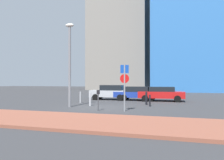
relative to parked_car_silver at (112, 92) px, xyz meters
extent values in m
plane|color=#38383A|center=(1.14, -7.05, -0.82)|extent=(120.00, 120.00, 0.00)
cube|color=#93513D|center=(1.14, -12.87, -0.75)|extent=(40.00, 4.13, 0.14)
cube|color=#B7BABF|center=(-0.01, 0.00, -0.15)|extent=(4.60, 1.98, 0.70)
cube|color=black|center=(0.03, 0.00, 0.48)|extent=(2.37, 1.74, 0.56)
cylinder|color=black|center=(-1.51, -0.96, -0.50)|extent=(0.65, 0.25, 0.64)
cylinder|color=black|center=(-1.59, 0.83, -0.50)|extent=(0.65, 0.25, 0.64)
cylinder|color=black|center=(1.56, -0.83, -0.50)|extent=(0.65, 0.25, 0.64)
cylinder|color=black|center=(1.49, 0.96, -0.50)|extent=(0.65, 0.25, 0.64)
cube|color=#1E389E|center=(2.72, -0.01, -0.21)|extent=(4.57, 1.84, 0.58)
cube|color=black|center=(2.76, -0.01, 0.35)|extent=(2.51, 1.68, 0.54)
cylinder|color=black|center=(1.16, -0.91, -0.50)|extent=(0.64, 0.22, 0.64)
cylinder|color=black|center=(1.17, 0.91, -0.50)|extent=(0.64, 0.22, 0.64)
cylinder|color=black|center=(4.26, -0.92, -0.50)|extent=(0.64, 0.22, 0.64)
cylinder|color=black|center=(4.27, 0.90, -0.50)|extent=(0.64, 0.22, 0.64)
cube|color=red|center=(5.24, -0.18, -0.17)|extent=(4.56, 1.99, 0.65)
cube|color=black|center=(5.30, -0.18, 0.38)|extent=(2.53, 1.76, 0.47)
cylinder|color=black|center=(3.75, -1.14, -0.50)|extent=(0.65, 0.25, 0.64)
cylinder|color=black|center=(3.68, 0.66, -0.50)|extent=(0.65, 0.25, 0.64)
cylinder|color=black|center=(6.80, -1.02, -0.50)|extent=(0.65, 0.25, 0.64)
cylinder|color=black|center=(6.73, 0.79, -0.50)|extent=(0.65, 0.25, 0.64)
cylinder|color=gray|center=(3.42, -8.48, 0.73)|extent=(0.10, 0.10, 3.10)
cube|color=#1447B7|center=(3.42, -8.48, 1.98)|extent=(0.54, 0.20, 0.55)
cylinder|color=red|center=(3.42, -8.48, 1.35)|extent=(0.58, 0.20, 0.60)
cylinder|color=#4C4C51|center=(1.65, -8.69, -0.26)|extent=(0.08, 0.08, 1.12)
cube|color=black|center=(1.65, -8.69, 0.45)|extent=(0.18, 0.14, 0.28)
cylinder|color=gray|center=(-1.21, -7.30, 2.27)|extent=(0.20, 0.20, 6.18)
ellipsoid|color=silver|center=(-1.21, -7.30, 5.51)|extent=(0.70, 0.36, 0.30)
cylinder|color=#B7B7BC|center=(0.01, -6.12, -0.28)|extent=(0.17, 0.17, 1.06)
cylinder|color=black|center=(4.28, -4.08, -0.27)|extent=(0.17, 0.17, 1.09)
cylinder|color=black|center=(4.70, -5.19, -0.36)|extent=(0.13, 0.13, 0.92)
cylinder|color=#B7B7BC|center=(-1.74, -4.20, -0.30)|extent=(0.12, 0.12, 1.04)
cube|color=#3372BF|center=(9.45, 25.46, 12.89)|extent=(14.74, 15.62, 27.42)
cube|color=gray|center=(-6.45, 28.39, 11.66)|extent=(13.56, 10.38, 24.96)
camera|label=1|loc=(6.71, -22.50, 1.18)|focal=34.94mm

